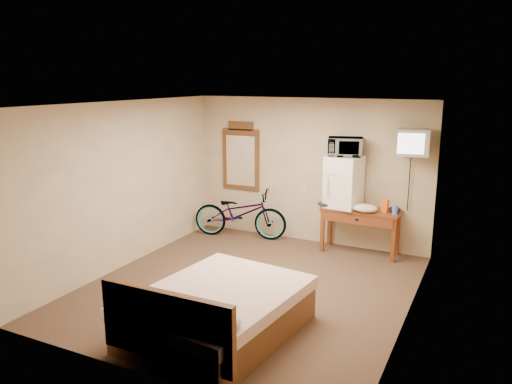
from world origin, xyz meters
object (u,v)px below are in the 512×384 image
(crt_television, at_px, (413,142))
(wall_mirror, at_px, (241,157))
(desk, at_px, (360,217))
(blue_cup, at_px, (395,210))
(bicycle, at_px, (240,213))
(microwave, at_px, (345,147))
(mini_fridge, at_px, (344,182))
(bed, at_px, (215,313))

(crt_television, relative_size, wall_mirror, 0.48)
(desk, height_order, crt_television, crt_television)
(blue_cup, height_order, wall_mirror, wall_mirror)
(desk, relative_size, bicycle, 0.74)
(desk, height_order, blue_cup, blue_cup)
(microwave, distance_m, blue_cup, 1.27)
(mini_fridge, bearing_deg, blue_cup, -6.59)
(blue_cup, relative_size, crt_television, 0.24)
(bicycle, bearing_deg, desk, -99.48)
(desk, relative_size, blue_cup, 8.77)
(mini_fridge, height_order, bed, mini_fridge)
(microwave, bearing_deg, crt_television, -17.17)
(blue_cup, relative_size, bed, 0.07)
(wall_mirror, bearing_deg, mini_fridge, -6.70)
(desk, distance_m, wall_mirror, 2.46)
(bicycle, relative_size, bed, 0.80)
(mini_fridge, xyz_separation_m, microwave, (0.00, 0.00, 0.57))
(desk, bearing_deg, crt_television, 1.50)
(wall_mirror, bearing_deg, crt_television, -4.68)
(bicycle, bearing_deg, wall_mirror, 13.07)
(wall_mirror, bearing_deg, bicycle, -65.43)
(microwave, relative_size, wall_mirror, 0.44)
(microwave, height_order, bicycle, microwave)
(mini_fridge, height_order, wall_mirror, wall_mirror)
(desk, distance_m, crt_television, 1.46)
(mini_fridge, height_order, bicycle, mini_fridge)
(mini_fridge, bearing_deg, microwave, 56.26)
(bed, bearing_deg, wall_mirror, 113.49)
(desk, relative_size, microwave, 2.32)
(desk, xyz_separation_m, crt_television, (0.74, 0.02, 1.26))
(microwave, relative_size, bicycle, 0.32)
(desk, relative_size, wall_mirror, 1.01)
(microwave, relative_size, bed, 0.25)
(crt_television, distance_m, wall_mirror, 3.11)
(blue_cup, xyz_separation_m, bicycle, (-2.71, -0.01, -0.37))
(wall_mirror, height_order, bicycle, wall_mirror)
(desk, distance_m, microwave, 1.17)
(desk, xyz_separation_m, wall_mirror, (-2.32, 0.27, 0.79))
(blue_cup, distance_m, crt_television, 1.08)
(bed, bearing_deg, blue_cup, 68.77)
(microwave, bearing_deg, blue_cup, -22.98)
(wall_mirror, bearing_deg, microwave, -6.70)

